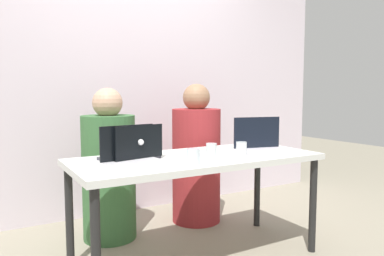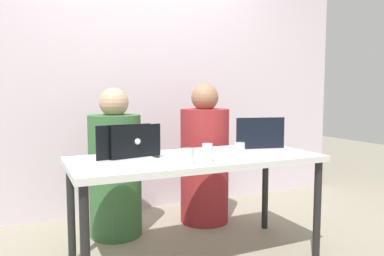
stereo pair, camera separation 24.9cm
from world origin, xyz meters
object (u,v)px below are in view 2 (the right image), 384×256
laptop_front_right (265,145)px  laptop_front_left (129,155)px  laptop_back_left (131,151)px  water_glass_left (188,157)px  person_on_left (115,171)px  water_glass_right (239,152)px  water_glass_center (207,154)px  person_on_right (205,161)px

laptop_front_right → laptop_front_left: bearing=-167.7°
laptop_front_right → laptop_back_left: (-0.90, 0.15, -0.00)m
laptop_front_right → water_glass_left: 0.67m
person_on_left → laptop_back_left: person_on_left is taller
water_glass_right → laptop_front_right: bearing=26.1°
laptop_back_left → water_glass_right: 0.68m
person_on_left → laptop_front_right: 1.17m
laptop_front_left → water_glass_center: bearing=-24.1°
laptop_back_left → water_glass_left: 0.40m
laptop_front_right → laptop_front_left: 0.95m
laptop_front_right → laptop_front_left: size_ratio=1.09×
laptop_front_right → water_glass_center: (-0.51, -0.13, -0.00)m
person_on_right → water_glass_center: size_ratio=10.83×
laptop_front_left → water_glass_left: 0.35m
person_on_left → water_glass_center: size_ratio=10.49×
laptop_front_left → laptop_back_left: laptop_front_left is taller
laptop_front_right → laptop_back_left: laptop_front_right is taller
person_on_right → laptop_back_left: (-0.80, -0.58, 0.22)m
laptop_front_right → laptop_front_left: (-0.95, 0.01, -0.00)m
laptop_front_left → water_glass_center: size_ratio=3.38×
laptop_front_left → water_glass_right: size_ratio=3.53×
laptop_back_left → laptop_front_right: bearing=157.7°
laptop_back_left → water_glass_center: (0.40, -0.28, -0.00)m
laptop_front_left → water_glass_center: (0.45, -0.14, -0.00)m
person_on_left → water_glass_left: (0.23, -0.89, 0.23)m
laptop_front_right → laptop_front_left: laptop_front_right is taller
laptop_front_right → water_glass_center: size_ratio=3.67×
laptop_front_left → water_glass_right: 0.68m
laptop_front_right → laptop_back_left: 0.92m
person_on_right → laptop_front_right: (0.10, -0.73, 0.22)m
laptop_front_right → person_on_right: bearing=110.7°
person_on_right → water_glass_center: (-0.41, -0.86, 0.22)m
water_glass_left → water_glass_center: bearing=10.9°
laptop_back_left → water_glass_right: (0.61, -0.30, -0.00)m
laptop_back_left → laptop_front_left: bearing=57.4°
laptop_back_left → water_glass_left: bearing=116.7°
person_on_left → laptop_front_left: (-0.08, -0.72, 0.24)m
person_on_right → water_glass_left: (-0.55, -0.89, 0.21)m
water_glass_center → water_glass_right: (0.22, -0.02, -0.00)m
person_on_left → water_glass_left: person_on_left is taller
laptop_front_right → water_glass_left: (-0.65, -0.15, -0.01)m
water_glass_center → water_glass_left: 0.15m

